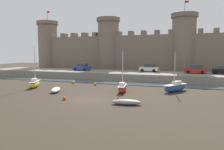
{
  "coord_description": "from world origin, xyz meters",
  "views": [
    {
      "loc": [
        11.28,
        -22.82,
        5.46
      ],
      "look_at": [
        1.34,
        5.08,
        2.5
      ],
      "focal_mm": 35.0,
      "sensor_mm": 36.0,
      "label": 1
    }
  ],
  "objects_px": {
    "sailboat_foreground_centre": "(175,87)",
    "car_quay_centre_west": "(82,67)",
    "rowboat_near_channel_right": "(56,90)",
    "rowboat_midflat_left": "(126,102)",
    "mooring_buoy_near_channel": "(64,98)",
    "car_quay_west": "(196,69)",
    "mooring_buoy_mid_mud": "(95,84)",
    "car_quay_centre_east": "(224,70)",
    "mooring_buoy_near_shore": "(73,82)",
    "sailboat_midflat_right": "(122,88)",
    "sailboat_midflat_centre": "(35,84)",
    "car_quay_east": "(149,68)"
  },
  "relations": [
    {
      "from": "sailboat_foreground_centre",
      "to": "car_quay_centre_west",
      "type": "height_order",
      "value": "sailboat_foreground_centre"
    },
    {
      "from": "rowboat_near_channel_right",
      "to": "rowboat_midflat_left",
      "type": "bearing_deg",
      "value": -19.12
    },
    {
      "from": "car_quay_centre_west",
      "to": "mooring_buoy_near_channel",
      "type": "bearing_deg",
      "value": -67.24
    },
    {
      "from": "sailboat_foreground_centre",
      "to": "car_quay_west",
      "type": "height_order",
      "value": "sailboat_foreground_centre"
    },
    {
      "from": "mooring_buoy_near_channel",
      "to": "mooring_buoy_mid_mud",
      "type": "distance_m",
      "value": 11.85
    },
    {
      "from": "sailboat_foreground_centre",
      "to": "car_quay_centre_east",
      "type": "xyz_separation_m",
      "value": [
        7.99,
        14.14,
        1.64
      ]
    },
    {
      "from": "mooring_buoy_near_shore",
      "to": "car_quay_centre_west",
      "type": "bearing_deg",
      "value": 109.73
    },
    {
      "from": "sailboat_foreground_centre",
      "to": "car_quay_west",
      "type": "relative_size",
      "value": 1.33
    },
    {
      "from": "mooring_buoy_mid_mud",
      "to": "car_quay_centre_west",
      "type": "relative_size",
      "value": 0.11
    },
    {
      "from": "sailboat_midflat_right",
      "to": "mooring_buoy_near_channel",
      "type": "distance_m",
      "value": 8.7
    },
    {
      "from": "mooring_buoy_near_channel",
      "to": "car_quay_centre_east",
      "type": "height_order",
      "value": "car_quay_centre_east"
    },
    {
      "from": "mooring_buoy_near_channel",
      "to": "mooring_buoy_near_shore",
      "type": "distance_m",
      "value": 13.63
    },
    {
      "from": "rowboat_near_channel_right",
      "to": "car_quay_centre_east",
      "type": "relative_size",
      "value": 0.82
    },
    {
      "from": "car_quay_centre_east",
      "to": "sailboat_midflat_right",
      "type": "bearing_deg",
      "value": -131.04
    },
    {
      "from": "sailboat_midflat_centre",
      "to": "car_quay_centre_west",
      "type": "relative_size",
      "value": 1.57
    },
    {
      "from": "mooring_buoy_near_channel",
      "to": "mooring_buoy_mid_mud",
      "type": "bearing_deg",
      "value": 96.28
    },
    {
      "from": "car_quay_centre_east",
      "to": "car_quay_west",
      "type": "bearing_deg",
      "value": -179.03
    },
    {
      "from": "mooring_buoy_near_channel",
      "to": "sailboat_foreground_centre",
      "type": "bearing_deg",
      "value": 40.52
    },
    {
      "from": "rowboat_near_channel_right",
      "to": "car_quay_east",
      "type": "xyz_separation_m",
      "value": [
        9.46,
        21.17,
        1.92
      ]
    },
    {
      "from": "sailboat_midflat_centre",
      "to": "mooring_buoy_near_shore",
      "type": "distance_m",
      "value": 6.79
    },
    {
      "from": "car_quay_centre_west",
      "to": "car_quay_east",
      "type": "height_order",
      "value": "same"
    },
    {
      "from": "car_quay_centre_west",
      "to": "rowboat_near_channel_right",
      "type": "bearing_deg",
      "value": -73.14
    },
    {
      "from": "car_quay_west",
      "to": "car_quay_centre_east",
      "type": "distance_m",
      "value": 5.04
    },
    {
      "from": "sailboat_foreground_centre",
      "to": "mooring_buoy_near_channel",
      "type": "xyz_separation_m",
      "value": [
        -11.92,
        -10.18,
        -0.4
      ]
    },
    {
      "from": "car_quay_centre_east",
      "to": "mooring_buoy_near_shore",
      "type": "bearing_deg",
      "value": -154.99
    },
    {
      "from": "car_quay_centre_west",
      "to": "mooring_buoy_mid_mud",
      "type": "bearing_deg",
      "value": -53.82
    },
    {
      "from": "sailboat_midflat_right",
      "to": "car_quay_centre_west",
      "type": "height_order",
      "value": "sailboat_midflat_right"
    },
    {
      "from": "sailboat_midflat_right",
      "to": "sailboat_midflat_centre",
      "type": "height_order",
      "value": "sailboat_midflat_centre"
    },
    {
      "from": "mooring_buoy_mid_mud",
      "to": "car_quay_west",
      "type": "xyz_separation_m",
      "value": [
        16.17,
        12.47,
        2.03
      ]
    },
    {
      "from": "rowboat_midflat_left",
      "to": "mooring_buoy_near_shore",
      "type": "height_order",
      "value": "rowboat_midflat_left"
    },
    {
      "from": "rowboat_near_channel_right",
      "to": "car_quay_centre_east",
      "type": "xyz_separation_m",
      "value": [
        23.89,
        20.19,
        1.92
      ]
    },
    {
      "from": "sailboat_midflat_centre",
      "to": "car_quay_centre_west",
      "type": "bearing_deg",
      "value": 90.96
    },
    {
      "from": "rowboat_near_channel_right",
      "to": "rowboat_midflat_left",
      "type": "distance_m",
      "value": 12.18
    },
    {
      "from": "car_quay_west",
      "to": "car_quay_east",
      "type": "relative_size",
      "value": 1.0
    },
    {
      "from": "sailboat_midflat_centre",
      "to": "mooring_buoy_near_shore",
      "type": "height_order",
      "value": "sailboat_midflat_centre"
    },
    {
      "from": "rowboat_midflat_left",
      "to": "car_quay_centre_west",
      "type": "height_order",
      "value": "car_quay_centre_west"
    },
    {
      "from": "sailboat_midflat_centre",
      "to": "car_quay_centre_west",
      "type": "distance_m",
      "value": 16.9
    },
    {
      "from": "car_quay_west",
      "to": "rowboat_midflat_left",
      "type": "bearing_deg",
      "value": -106.97
    },
    {
      "from": "sailboat_midflat_right",
      "to": "sailboat_midflat_centre",
      "type": "distance_m",
      "value": 14.51
    },
    {
      "from": "sailboat_foreground_centre",
      "to": "rowboat_midflat_left",
      "type": "bearing_deg",
      "value": -113.68
    },
    {
      "from": "car_quay_centre_east",
      "to": "sailboat_midflat_centre",
      "type": "bearing_deg",
      "value": -149.02
    },
    {
      "from": "sailboat_midflat_right",
      "to": "mooring_buoy_near_channel",
      "type": "height_order",
      "value": "sailboat_midflat_right"
    },
    {
      "from": "rowboat_near_channel_right",
      "to": "mooring_buoy_near_channel",
      "type": "distance_m",
      "value": 5.75
    },
    {
      "from": "mooring_buoy_mid_mud",
      "to": "mooring_buoy_near_shore",
      "type": "bearing_deg",
      "value": 173.24
    },
    {
      "from": "sailboat_foreground_centre",
      "to": "mooring_buoy_near_channel",
      "type": "bearing_deg",
      "value": -139.48
    },
    {
      "from": "sailboat_midflat_centre",
      "to": "car_quay_east",
      "type": "distance_m",
      "value": 24.03
    },
    {
      "from": "sailboat_midflat_right",
      "to": "car_quay_centre_west",
      "type": "xyz_separation_m",
      "value": [
        -14.78,
        16.32,
        1.66
      ]
    },
    {
      "from": "car_quay_west",
      "to": "car_quay_east",
      "type": "bearing_deg",
      "value": 173.49
    },
    {
      "from": "rowboat_midflat_left",
      "to": "mooring_buoy_near_channel",
      "type": "bearing_deg",
      "value": -178.81
    },
    {
      "from": "sailboat_midflat_centre",
      "to": "mooring_buoy_near_channel",
      "type": "xyz_separation_m",
      "value": [
        9.56,
        -6.64,
        -0.4
      ]
    }
  ]
}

